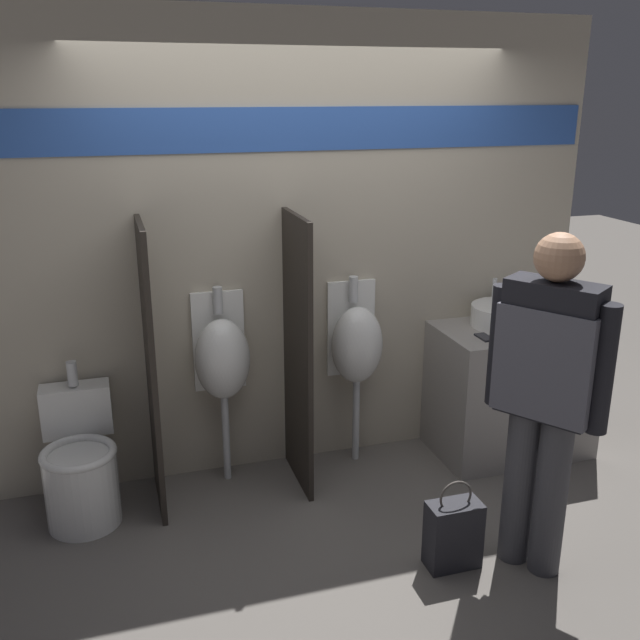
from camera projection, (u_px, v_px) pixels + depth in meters
The scene contains 12 objects.
ground_plane at pixel (329, 501), 4.12m from camera, with size 16.00×16.00×0.00m, color #5B5651.
display_wall at pixel (299, 249), 4.24m from camera, with size 3.71×0.07×2.70m.
sink_counter at pixel (511, 390), 4.60m from camera, with size 0.97×0.60×0.84m.
sink_basin at pixel (505, 316), 4.49m from camera, with size 0.42×0.42×0.27m.
cell_phone at pixel (485, 337), 4.28m from camera, with size 0.07×0.14×0.01m.
divider_near_counter at pixel (151, 370), 3.88m from camera, with size 0.03×0.54×1.62m.
divider_mid at pixel (298, 354), 4.11m from camera, with size 0.03×0.54×1.62m.
urinal_near_counter at pixel (222, 359), 4.14m from camera, with size 0.32×0.26×1.19m.
urinal_far at pixel (356, 344), 4.38m from camera, with size 0.32×0.26×1.19m.
toilet at pixel (81, 469), 3.88m from camera, with size 0.40×0.57×0.85m.
person_in_vest at pixel (546, 383), 3.29m from camera, with size 0.42×0.51×1.68m.
shopping_bag at pixel (453, 534), 3.51m from camera, with size 0.27×0.15×0.47m.
Camera 1 is at (-1.10, -3.42, 2.26)m, focal length 40.00 mm.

